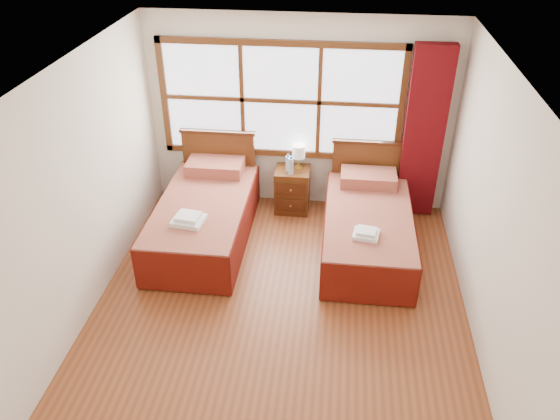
# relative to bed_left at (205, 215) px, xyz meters

# --- Properties ---
(floor) EXTENTS (4.50, 4.50, 0.00)m
(floor) POSITION_rel_bed_left_xyz_m (1.09, -1.20, -0.33)
(floor) COLOR brown
(floor) RESTS_ON ground
(ceiling) EXTENTS (4.50, 4.50, 0.00)m
(ceiling) POSITION_rel_bed_left_xyz_m (1.09, -1.20, 2.27)
(ceiling) COLOR white
(ceiling) RESTS_ON wall_back
(wall_back) EXTENTS (4.00, 0.00, 4.00)m
(wall_back) POSITION_rel_bed_left_xyz_m (1.09, 1.05, 0.97)
(wall_back) COLOR silver
(wall_back) RESTS_ON floor
(wall_left) EXTENTS (0.00, 4.50, 4.50)m
(wall_left) POSITION_rel_bed_left_xyz_m (-0.91, -1.20, 0.97)
(wall_left) COLOR silver
(wall_left) RESTS_ON floor
(wall_right) EXTENTS (0.00, 4.50, 4.50)m
(wall_right) POSITION_rel_bed_left_xyz_m (3.09, -1.20, 0.97)
(wall_right) COLOR silver
(wall_right) RESTS_ON floor
(window) EXTENTS (3.16, 0.06, 1.56)m
(window) POSITION_rel_bed_left_xyz_m (0.84, 1.02, 1.17)
(window) COLOR white
(window) RESTS_ON wall_back
(curtain) EXTENTS (0.50, 0.16, 2.30)m
(curtain) POSITION_rel_bed_left_xyz_m (2.69, 0.91, 0.84)
(curtain) COLOR #5D090D
(curtain) RESTS_ON wall_back
(bed_left) EXTENTS (1.10, 2.12, 1.07)m
(bed_left) POSITION_rel_bed_left_xyz_m (0.00, 0.00, 0.00)
(bed_left) COLOR #3E1D0D
(bed_left) RESTS_ON floor
(bed_right) EXTENTS (1.05, 2.07, 1.02)m
(bed_right) POSITION_rel_bed_left_xyz_m (2.03, 0.00, -0.01)
(bed_right) COLOR #3E1D0D
(bed_right) RESTS_ON floor
(nightstand) EXTENTS (0.46, 0.46, 0.62)m
(nightstand) POSITION_rel_bed_left_xyz_m (1.03, 0.80, -0.02)
(nightstand) COLOR #532B12
(nightstand) RESTS_ON floor
(towels_left) EXTENTS (0.39, 0.36, 0.10)m
(towels_left) POSITION_rel_bed_left_xyz_m (-0.05, -0.54, 0.29)
(towels_left) COLOR white
(towels_left) RESTS_ON bed_left
(towels_right) EXTENTS (0.32, 0.29, 0.08)m
(towels_right) POSITION_rel_bed_left_xyz_m (1.99, -0.55, 0.26)
(towels_right) COLOR white
(towels_right) RESTS_ON bed_right
(lamp) EXTENTS (0.17, 0.17, 0.34)m
(lamp) POSITION_rel_bed_left_xyz_m (1.11, 0.86, 0.53)
(lamp) COLOR gold
(lamp) RESTS_ON nightstand
(bottle_near) EXTENTS (0.06, 0.06, 0.24)m
(bottle_near) POSITION_rel_bed_left_xyz_m (0.97, 0.77, 0.40)
(bottle_near) COLOR #A6BFD6
(bottle_near) RESTS_ON nightstand
(bottle_far) EXTENTS (0.07, 0.07, 0.26)m
(bottle_far) POSITION_rel_bed_left_xyz_m (1.02, 0.69, 0.41)
(bottle_far) COLOR #A6BFD6
(bottle_far) RESTS_ON nightstand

